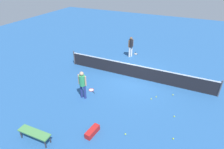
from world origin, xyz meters
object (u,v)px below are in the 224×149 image
at_px(player_far_side, 131,45).
at_px(tennis_racket_near_player, 91,90).
at_px(courtside_bench, 34,133).
at_px(tennis_racket_far_player, 136,54).
at_px(tennis_ball_baseline, 156,97).
at_px(tennis_ball_stray_right, 125,134).
at_px(equipment_bag, 93,131).
at_px(player_near_side, 82,83).
at_px(tennis_ball_by_net, 173,95).
at_px(tennis_ball_stray_left, 151,99).
at_px(tennis_ball_midcourt, 173,139).
at_px(tennis_ball_near_player, 174,116).

distance_m(player_far_side, tennis_racket_near_player, 5.84).
xyz_separation_m(player_far_side, courtside_bench, (-0.63, -10.08, -0.59)).
height_order(tennis_racket_far_player, tennis_ball_baseline, tennis_ball_baseline).
relative_size(tennis_ball_baseline, tennis_ball_stray_right, 1.00).
distance_m(tennis_racket_far_player, tennis_ball_stray_right, 9.23).
bearing_deg(player_far_side, tennis_racket_near_player, -93.93).
bearing_deg(equipment_bag, tennis_racket_far_player, 97.09).
bearing_deg(tennis_racket_near_player, courtside_bench, -93.13).
height_order(player_near_side, courtside_bench, player_near_side).
distance_m(tennis_racket_far_player, courtside_bench, 10.85).
relative_size(tennis_ball_by_net, tennis_ball_stray_left, 1.00).
bearing_deg(tennis_ball_stray_right, player_near_side, 153.91).
height_order(player_near_side, tennis_racket_near_player, player_near_side).
relative_size(tennis_ball_baseline, tennis_ball_stray_left, 1.00).
xyz_separation_m(tennis_ball_by_net, tennis_ball_stray_right, (-1.43, -3.99, 0.00)).
bearing_deg(player_far_side, equipment_bag, -80.72).
distance_m(tennis_ball_midcourt, equipment_bag, 3.56).
distance_m(player_far_side, tennis_ball_by_net, 6.00).
distance_m(tennis_ball_stray_left, equipment_bag, 4.00).
bearing_deg(tennis_ball_midcourt, equipment_bag, -160.40).
bearing_deg(courtside_bench, player_near_side, 86.62).
xyz_separation_m(tennis_ball_midcourt, tennis_ball_stray_right, (-1.99, -0.65, 0.00)).
bearing_deg(tennis_racket_near_player, tennis_ball_stray_right, -37.08).
distance_m(tennis_ball_baseline, tennis_ball_stray_left, 0.39).
height_order(tennis_racket_far_player, courtside_bench, courtside_bench).
bearing_deg(tennis_racket_near_player, equipment_bag, -58.40).
height_order(player_far_side, tennis_ball_baseline, player_far_side).
bearing_deg(tennis_ball_by_net, tennis_ball_midcourt, -80.48).
bearing_deg(player_far_side, tennis_ball_by_net, -44.58).
relative_size(player_far_side, tennis_ball_stray_left, 25.76).
relative_size(tennis_ball_midcourt, tennis_ball_baseline, 1.00).
height_order(tennis_racket_far_player, tennis_ball_stray_left, tennis_ball_stray_left).
bearing_deg(tennis_ball_near_player, tennis_ball_midcourt, -82.68).
bearing_deg(tennis_ball_stray_right, tennis_ball_baseline, 80.23).
distance_m(tennis_ball_midcourt, tennis_ball_stray_right, 2.09).
bearing_deg(tennis_racket_far_player, tennis_ball_stray_left, -63.46).
bearing_deg(player_far_side, player_near_side, -93.70).
height_order(tennis_ball_near_player, courtside_bench, courtside_bench).
bearing_deg(tennis_ball_stray_left, tennis_ball_by_net, 41.63).
height_order(tennis_ball_stray_right, courtside_bench, courtside_bench).
bearing_deg(tennis_ball_stray_right, equipment_bag, -158.08).
relative_size(player_far_side, tennis_racket_near_player, 2.91).
bearing_deg(tennis_ball_near_player, player_near_side, -173.70).
relative_size(tennis_ball_near_player, tennis_ball_stray_right, 1.00).
bearing_deg(tennis_ball_near_player, player_far_side, 127.30).
distance_m(player_near_side, tennis_ball_near_player, 5.13).
bearing_deg(tennis_ball_baseline, tennis_ball_stray_right, -99.77).
bearing_deg(tennis_ball_near_player, equipment_bag, -139.81).
distance_m(player_far_side, tennis_ball_midcourt, 8.94).
relative_size(player_far_side, equipment_bag, 2.06).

